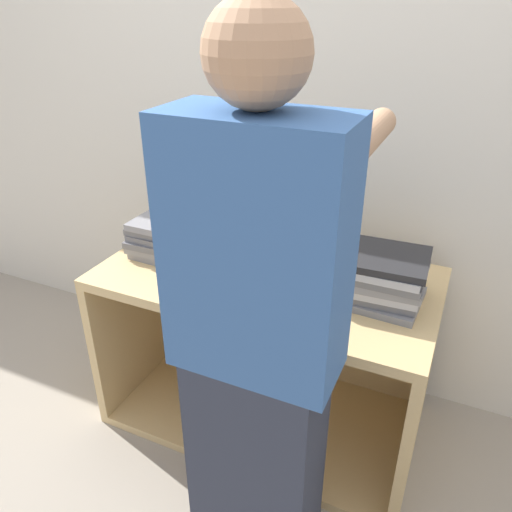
{
  "coord_description": "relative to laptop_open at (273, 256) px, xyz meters",
  "views": [
    {
      "loc": [
        0.61,
        -1.1,
        1.57
      ],
      "look_at": [
        0.0,
        0.23,
        0.8
      ],
      "focal_mm": 35.0,
      "sensor_mm": 36.0,
      "label": 1
    }
  ],
  "objects": [
    {
      "name": "ground_plane",
      "position": [
        0.0,
        -0.38,
        -0.73
      ],
      "size": [
        12.0,
        12.0,
        0.0
      ],
      "primitive_type": "plane",
      "color": "#9E9384"
    },
    {
      "name": "cart",
      "position": [
        0.0,
        0.02,
        -0.39
      ],
      "size": [
        1.2,
        0.64,
        0.68
      ],
      "color": "tan",
      "rests_on": "ground_plane"
    },
    {
      "name": "person",
      "position": [
        0.21,
        -0.59,
        0.06
      ],
      "size": [
        0.4,
        0.52,
        1.58
      ],
      "color": "#2D3342",
      "rests_on": "ground_plane"
    },
    {
      "name": "laptop_stack_left",
      "position": [
        -0.36,
        -0.05,
        0.02
      ],
      "size": [
        0.36,
        0.25,
        0.14
      ],
      "color": "gray",
      "rests_on": "cart"
    },
    {
      "name": "wall_back",
      "position": [
        0.0,
        0.37,
        0.47
      ],
      "size": [
        8.0,
        0.05,
        2.4
      ],
      "color": "silver",
      "rests_on": "ground_plane"
    },
    {
      "name": "laptop_open",
      "position": [
        0.0,
        0.0,
        0.0
      ],
      "size": [
        0.33,
        0.32,
        0.23
      ],
      "color": "#B7B7BC",
      "rests_on": "cart"
    },
    {
      "name": "laptop_stack_right",
      "position": [
        0.36,
        -0.05,
        0.04
      ],
      "size": [
        0.36,
        0.25,
        0.17
      ],
      "color": "gray",
      "rests_on": "cart"
    }
  ]
}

